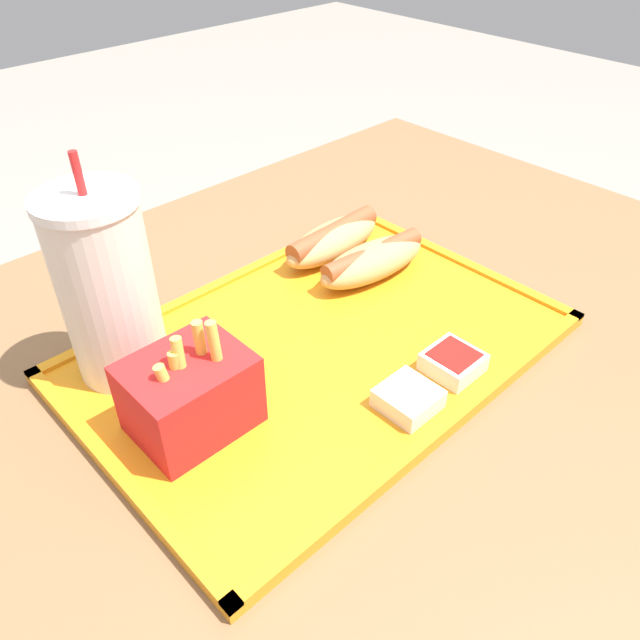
{
  "coord_description": "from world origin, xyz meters",
  "views": [
    {
      "loc": [
        -0.3,
        -0.31,
        1.15
      ],
      "look_at": [
        0.02,
        0.03,
        0.78
      ],
      "focal_mm": 35.0,
      "sensor_mm": 36.0,
      "label": 1
    }
  ],
  "objects_px": {
    "hot_dog_near": "(372,260)",
    "fries_carton": "(190,393)",
    "soda_cup": "(107,288)",
    "sauce_cup_mayo": "(408,398)",
    "sauce_cup_ketchup": "(453,362)",
    "hot_dog_far": "(333,239)"
  },
  "relations": [
    {
      "from": "hot_dog_near",
      "to": "fries_carton",
      "type": "xyz_separation_m",
      "value": [
        -0.28,
        -0.05,
        0.01
      ]
    },
    {
      "from": "soda_cup",
      "to": "sauce_cup_mayo",
      "type": "height_order",
      "value": "soda_cup"
    },
    {
      "from": "fries_carton",
      "to": "sauce_cup_ketchup",
      "type": "distance_m",
      "value": 0.24
    },
    {
      "from": "hot_dog_far",
      "to": "sauce_cup_mayo",
      "type": "relative_size",
      "value": 3.06
    },
    {
      "from": "hot_dog_far",
      "to": "fries_carton",
      "type": "height_order",
      "value": "fries_carton"
    },
    {
      "from": "hot_dog_far",
      "to": "fries_carton",
      "type": "relative_size",
      "value": 1.39
    },
    {
      "from": "hot_dog_far",
      "to": "hot_dog_near",
      "type": "distance_m",
      "value": 0.06
    },
    {
      "from": "sauce_cup_mayo",
      "to": "sauce_cup_ketchup",
      "type": "xyz_separation_m",
      "value": [
        0.07,
        0.0,
        0.0
      ]
    },
    {
      "from": "hot_dog_near",
      "to": "sauce_cup_ketchup",
      "type": "distance_m",
      "value": 0.17
    },
    {
      "from": "hot_dog_near",
      "to": "soda_cup",
      "type": "bearing_deg",
      "value": 168.56
    },
    {
      "from": "sauce_cup_ketchup",
      "to": "sauce_cup_mayo",
      "type": "bearing_deg",
      "value": -178.3
    },
    {
      "from": "hot_dog_near",
      "to": "sauce_cup_mayo",
      "type": "distance_m",
      "value": 0.21
    },
    {
      "from": "fries_carton",
      "to": "sauce_cup_ketchup",
      "type": "height_order",
      "value": "fries_carton"
    },
    {
      "from": "fries_carton",
      "to": "sauce_cup_mayo",
      "type": "height_order",
      "value": "fries_carton"
    },
    {
      "from": "hot_dog_far",
      "to": "sauce_cup_mayo",
      "type": "bearing_deg",
      "value": -119.8
    },
    {
      "from": "hot_dog_far",
      "to": "fries_carton",
      "type": "xyz_separation_m",
      "value": [
        -0.28,
        -0.11,
        0.01
      ]
    },
    {
      "from": "hot_dog_far",
      "to": "fries_carton",
      "type": "distance_m",
      "value": 0.3
    },
    {
      "from": "hot_dog_near",
      "to": "sauce_cup_ketchup",
      "type": "height_order",
      "value": "hot_dog_near"
    },
    {
      "from": "soda_cup",
      "to": "sauce_cup_ketchup",
      "type": "relative_size",
      "value": 4.46
    },
    {
      "from": "soda_cup",
      "to": "hot_dog_far",
      "type": "height_order",
      "value": "soda_cup"
    },
    {
      "from": "soda_cup",
      "to": "sauce_cup_ketchup",
      "type": "xyz_separation_m",
      "value": [
        0.22,
        -0.22,
        -0.08
      ]
    },
    {
      "from": "hot_dog_near",
      "to": "sauce_cup_mayo",
      "type": "bearing_deg",
      "value": -128.6
    }
  ]
}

